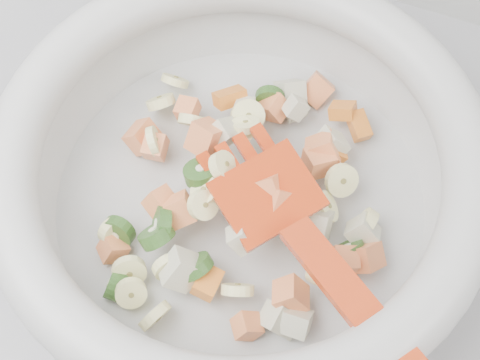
% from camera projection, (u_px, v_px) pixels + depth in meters
% --- Properties ---
extents(counter, '(2.00, 0.60, 0.90)m').
position_uv_depth(counter, '(216.00, 352.00, 1.01)').
color(counter, gray).
rests_on(counter, ground).
extents(mixing_bowl, '(0.44, 0.38, 0.12)m').
position_uv_depth(mixing_bowl, '(241.00, 174.00, 0.56)').
color(mixing_bowl, beige).
rests_on(mixing_bowl, counter).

